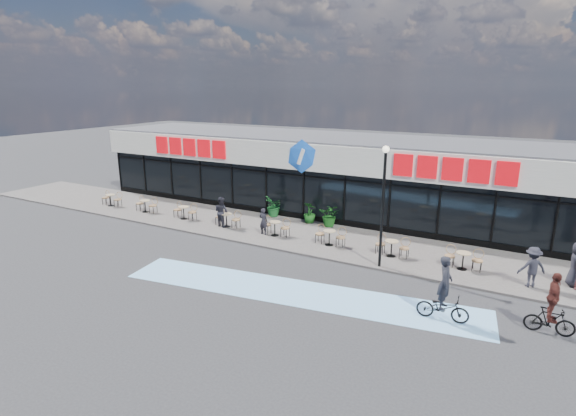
{
  "coord_description": "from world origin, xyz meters",
  "views": [
    {
      "loc": [
        11.22,
        -15.35,
        7.64
      ],
      "look_at": [
        0.89,
        3.5,
        1.72
      ],
      "focal_mm": 28.0,
      "sensor_mm": 36.0,
      "label": 1
    }
  ],
  "objects_px": {
    "potted_plant_left": "(274,206)",
    "potted_plant_right": "(310,213)",
    "patron_right": "(221,212)",
    "lamp_post": "(383,197)",
    "bistro_set_0": "(112,199)",
    "cyclist_a": "(444,298)",
    "pedestrian_c": "(532,267)",
    "potted_plant_mid": "(330,215)",
    "patron_left": "(264,221)",
    "cyclist_b": "(552,308)"
  },
  "relations": [
    {
      "from": "potted_plant_left",
      "to": "pedestrian_c",
      "type": "xyz_separation_m",
      "value": [
        13.55,
        -3.51,
        0.18
      ]
    },
    {
      "from": "patron_right",
      "to": "bistro_set_0",
      "type": "bearing_deg",
      "value": 9.39
    },
    {
      "from": "potted_plant_left",
      "to": "potted_plant_mid",
      "type": "xyz_separation_m",
      "value": [
        3.69,
        -0.17,
        0.0
      ]
    },
    {
      "from": "pedestrian_c",
      "to": "potted_plant_right",
      "type": "bearing_deg",
      "value": -44.08
    },
    {
      "from": "patron_right",
      "to": "cyclist_a",
      "type": "xyz_separation_m",
      "value": [
        12.58,
        -4.59,
        -0.14
      ]
    },
    {
      "from": "bistro_set_0",
      "to": "potted_plant_left",
      "type": "relative_size",
      "value": 1.23
    },
    {
      "from": "potted_plant_left",
      "to": "pedestrian_c",
      "type": "bearing_deg",
      "value": -14.51
    },
    {
      "from": "cyclist_a",
      "to": "lamp_post",
      "type": "bearing_deg",
      "value": 134.45
    },
    {
      "from": "patron_left",
      "to": "cyclist_b",
      "type": "height_order",
      "value": "cyclist_b"
    },
    {
      "from": "lamp_post",
      "to": "potted_plant_right",
      "type": "distance_m",
      "value": 7.29
    },
    {
      "from": "potted_plant_right",
      "to": "pedestrian_c",
      "type": "distance_m",
      "value": 11.64
    },
    {
      "from": "patron_left",
      "to": "cyclist_a",
      "type": "distance_m",
      "value": 10.82
    },
    {
      "from": "potted_plant_mid",
      "to": "lamp_post",
      "type": "bearing_deg",
      "value": -45.27
    },
    {
      "from": "bistro_set_0",
      "to": "potted_plant_mid",
      "type": "relative_size",
      "value": 1.23
    },
    {
      "from": "potted_plant_right",
      "to": "pedestrian_c",
      "type": "relative_size",
      "value": 0.74
    },
    {
      "from": "lamp_post",
      "to": "potted_plant_mid",
      "type": "relative_size",
      "value": 4.12
    },
    {
      "from": "pedestrian_c",
      "to": "cyclist_a",
      "type": "distance_m",
      "value": 4.82
    },
    {
      "from": "potted_plant_right",
      "to": "pedestrian_c",
      "type": "xyz_separation_m",
      "value": [
        11.14,
        -3.38,
        0.21
      ]
    },
    {
      "from": "lamp_post",
      "to": "patron_left",
      "type": "distance_m",
      "value": 7.15
    },
    {
      "from": "pedestrian_c",
      "to": "potted_plant_mid",
      "type": "bearing_deg",
      "value": -45.92
    },
    {
      "from": "patron_left",
      "to": "cyclist_a",
      "type": "height_order",
      "value": "cyclist_a"
    },
    {
      "from": "potted_plant_left",
      "to": "cyclist_a",
      "type": "bearing_deg",
      "value": -34.6
    },
    {
      "from": "patron_right",
      "to": "pedestrian_c",
      "type": "height_order",
      "value": "patron_right"
    },
    {
      "from": "bistro_set_0",
      "to": "cyclist_a",
      "type": "xyz_separation_m",
      "value": [
        21.47,
        -4.73,
        0.23
      ]
    },
    {
      "from": "potted_plant_mid",
      "to": "cyclist_a",
      "type": "relative_size",
      "value": 0.55
    },
    {
      "from": "patron_right",
      "to": "cyclist_b",
      "type": "distance_m",
      "value": 16.18
    },
    {
      "from": "pedestrian_c",
      "to": "cyclist_b",
      "type": "distance_m",
      "value": 3.42
    },
    {
      "from": "potted_plant_mid",
      "to": "patron_left",
      "type": "bearing_deg",
      "value": -130.54
    },
    {
      "from": "potted_plant_right",
      "to": "patron_left",
      "type": "xyz_separation_m",
      "value": [
        -1.22,
        -2.95,
        0.11
      ]
    },
    {
      "from": "patron_left",
      "to": "bistro_set_0",
      "type": "bearing_deg",
      "value": 6.08
    },
    {
      "from": "pedestrian_c",
      "to": "cyclist_a",
      "type": "xyz_separation_m",
      "value": [
        -2.52,
        -4.1,
        -0.12
      ]
    },
    {
      "from": "potted_plant_left",
      "to": "patron_right",
      "type": "height_order",
      "value": "patron_right"
    },
    {
      "from": "bistro_set_0",
      "to": "cyclist_a",
      "type": "relative_size",
      "value": 0.68
    },
    {
      "from": "potted_plant_left",
      "to": "potted_plant_right",
      "type": "relative_size",
      "value": 1.05
    },
    {
      "from": "patron_left",
      "to": "patron_right",
      "type": "distance_m",
      "value": 2.76
    },
    {
      "from": "potted_plant_mid",
      "to": "cyclist_b",
      "type": "height_order",
      "value": "cyclist_b"
    },
    {
      "from": "potted_plant_mid",
      "to": "cyclist_b",
      "type": "xyz_separation_m",
      "value": [
        10.47,
        -6.71,
        0.15
      ]
    },
    {
      "from": "potted_plant_right",
      "to": "patron_right",
      "type": "bearing_deg",
      "value": -143.97
    },
    {
      "from": "bistro_set_0",
      "to": "pedestrian_c",
      "type": "relative_size",
      "value": 0.96
    },
    {
      "from": "bistro_set_0",
      "to": "cyclist_b",
      "type": "bearing_deg",
      "value": -9.23
    },
    {
      "from": "patron_left",
      "to": "cyclist_b",
      "type": "xyz_separation_m",
      "value": [
        12.96,
        -3.8,
        0.07
      ]
    },
    {
      "from": "bistro_set_0",
      "to": "cyclist_b",
      "type": "height_order",
      "value": "cyclist_b"
    },
    {
      "from": "pedestrian_c",
      "to": "lamp_post",
      "type": "bearing_deg",
      "value": -18.9
    },
    {
      "from": "patron_left",
      "to": "pedestrian_c",
      "type": "relative_size",
      "value": 0.87
    },
    {
      "from": "cyclist_b",
      "to": "patron_right",
      "type": "bearing_deg",
      "value": 166.18
    },
    {
      "from": "patron_right",
      "to": "lamp_post",
      "type": "bearing_deg",
      "value": -177.81
    },
    {
      "from": "potted_plant_mid",
      "to": "cyclist_b",
      "type": "distance_m",
      "value": 12.43
    },
    {
      "from": "lamp_post",
      "to": "pedestrian_c",
      "type": "relative_size",
      "value": 3.21
    },
    {
      "from": "cyclist_b",
      "to": "potted_plant_left",
      "type": "bearing_deg",
      "value": 154.09
    },
    {
      "from": "cyclist_a",
      "to": "patron_right",
      "type": "bearing_deg",
      "value": 159.95
    }
  ]
}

